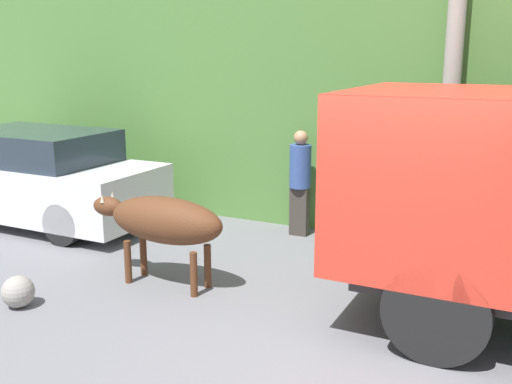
# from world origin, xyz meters

# --- Properties ---
(ground_plane) EXTENTS (60.00, 60.00, 0.00)m
(ground_plane) POSITION_xyz_m (0.00, 0.00, 0.00)
(ground_plane) COLOR slate
(hillside_embankment) EXTENTS (32.00, 5.05, 3.95)m
(hillside_embankment) POSITION_xyz_m (0.00, 5.84, 1.97)
(hillside_embankment) COLOR #4C7A38
(hillside_embankment) RESTS_ON ground_plane
(building_backdrop) EXTENTS (6.63, 2.70, 2.93)m
(building_backdrop) POSITION_xyz_m (-6.58, 4.78, 1.48)
(building_backdrop) COLOR #B2BCAD
(building_backdrop) RESTS_ON ground_plane
(brown_cow) EXTENTS (1.92, 0.59, 1.14)m
(brown_cow) POSITION_xyz_m (-2.79, 0.20, 0.84)
(brown_cow) COLOR #512D19
(brown_cow) RESTS_ON ground_plane
(parked_suv) EXTENTS (4.56, 1.80, 1.59)m
(parked_suv) POSITION_xyz_m (-6.47, 1.61, 0.77)
(parked_suv) COLOR silver
(parked_suv) RESTS_ON ground_plane
(pedestrian_on_hill) EXTENTS (0.35, 0.35, 1.69)m
(pedestrian_on_hill) POSITION_xyz_m (-2.07, 2.93, 0.93)
(pedestrian_on_hill) COLOR #38332D
(pedestrian_on_hill) RESTS_ON ground_plane
(utility_pole) EXTENTS (0.90, 0.25, 5.53)m
(utility_pole) POSITION_xyz_m (0.11, 3.08, 2.87)
(utility_pole) COLOR #9E998E
(utility_pole) RESTS_ON ground_plane
(roadside_rock) EXTENTS (0.37, 0.37, 0.37)m
(roadside_rock) POSITION_xyz_m (-3.90, -1.13, 0.19)
(roadside_rock) COLOR gray
(roadside_rock) RESTS_ON ground_plane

